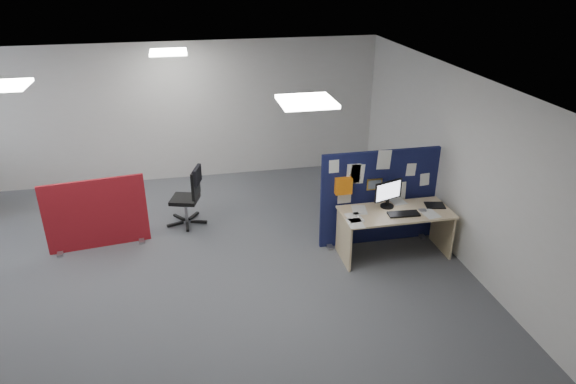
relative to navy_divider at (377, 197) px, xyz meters
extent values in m
plane|color=#53555B|center=(-3.46, -0.28, -0.77)|extent=(9.00, 9.00, 0.00)
cube|color=white|center=(-3.46, -0.28, 1.93)|extent=(9.00, 7.00, 0.02)
cube|color=silver|center=(-3.46, 3.22, 0.58)|extent=(9.00, 0.02, 2.70)
cube|color=silver|center=(1.04, -0.28, 0.58)|extent=(0.02, 7.00, 2.70)
cube|color=white|center=(-1.46, -1.28, 1.90)|extent=(0.60, 0.60, 0.04)
cube|color=white|center=(-4.96, 0.22, 1.90)|extent=(0.60, 0.60, 0.04)
cube|color=white|center=(-2.96, 2.22, 1.90)|extent=(0.60, 0.60, 0.04)
cube|color=#0F1A38|center=(0.02, 0.00, -0.01)|extent=(1.84, 0.06, 1.52)
cube|color=gray|center=(-0.75, 0.00, -0.75)|extent=(0.08, 0.30, 0.04)
cube|color=gray|center=(0.79, 0.00, -0.75)|extent=(0.08, 0.30, 0.04)
cube|color=white|center=(-0.72, -0.03, 0.58)|extent=(0.15, 0.01, 0.20)
cube|color=white|center=(-0.36, -0.03, 0.43)|extent=(0.21, 0.01, 0.30)
cube|color=white|center=(0.05, -0.03, 0.62)|extent=(0.21, 0.01, 0.30)
cube|color=white|center=(0.49, -0.03, 0.42)|extent=(0.15, 0.01, 0.20)
cube|color=white|center=(-0.54, -0.03, 0.12)|extent=(0.21, 0.01, 0.30)
cube|color=white|center=(0.34, -0.03, 0.08)|extent=(0.21, 0.01, 0.30)
cube|color=white|center=(0.74, -0.03, 0.24)|extent=(0.15, 0.01, 0.20)
cube|color=white|center=(-0.10, -0.03, -0.23)|extent=(0.21, 0.01, 0.30)
cube|color=white|center=(-0.42, -0.03, 0.44)|extent=(0.21, 0.01, 0.30)
cube|color=gold|center=(-0.08, -0.03, 0.23)|extent=(0.24, 0.01, 0.18)
cube|color=orange|center=(-0.58, -0.08, 0.27)|extent=(0.25, 0.10, 0.25)
cube|color=#D5C088|center=(0.12, -0.45, -0.05)|extent=(1.62, 0.72, 0.03)
cube|color=#D5C088|center=(-0.66, -0.45, -0.42)|extent=(0.03, 0.66, 0.70)
cube|color=#D5C088|center=(0.91, -0.45, -0.42)|extent=(0.03, 0.66, 0.70)
cube|color=#D5C088|center=(0.12, -0.11, -0.22)|extent=(1.46, 0.02, 0.30)
cylinder|color=black|center=(0.05, -0.28, -0.03)|extent=(0.20, 0.20, 0.02)
cube|color=black|center=(0.05, -0.28, 0.03)|extent=(0.05, 0.04, 0.10)
cube|color=black|center=(0.05, -0.28, 0.23)|extent=(0.46, 0.18, 0.30)
cube|color=white|center=(0.05, -0.30, 0.23)|extent=(0.41, 0.14, 0.26)
cube|color=black|center=(0.19, -0.57, -0.02)|extent=(0.46, 0.21, 0.02)
cube|color=gray|center=(0.50, -0.52, -0.02)|extent=(0.10, 0.07, 0.03)
cube|color=black|center=(0.76, -0.39, -0.03)|extent=(0.32, 0.28, 0.01)
cube|color=maroon|center=(-4.23, 0.71, -0.20)|extent=(1.50, 0.24, 1.13)
cube|color=gray|center=(-4.83, 0.71, -0.75)|extent=(0.08, 0.30, 0.04)
cube|color=gray|center=(-3.63, 0.71, -0.75)|extent=(0.08, 0.30, 0.04)
cube|color=black|center=(-2.70, 1.14, -0.73)|extent=(0.28, 0.13, 0.04)
cube|color=black|center=(-2.78, 1.37, -0.73)|extent=(0.20, 0.26, 0.04)
cube|color=black|center=(-3.02, 1.36, -0.73)|extent=(0.21, 0.25, 0.04)
cube|color=black|center=(-3.09, 1.13, -0.73)|extent=(0.28, 0.14, 0.04)
cube|color=black|center=(-2.90, 0.99, -0.73)|extent=(0.05, 0.28, 0.04)
cylinder|color=gray|center=(-2.90, 1.20, -0.53)|extent=(0.06, 0.06, 0.39)
cube|color=black|center=(-2.90, 1.20, -0.32)|extent=(0.54, 0.54, 0.07)
cube|color=black|center=(-2.70, 1.14, -0.02)|extent=(0.16, 0.39, 0.47)
cube|color=black|center=(-2.67, 1.13, 0.12)|extent=(0.16, 0.36, 0.28)
cube|color=white|center=(-0.54, -0.51, -0.04)|extent=(0.23, 0.31, 0.00)
cube|color=white|center=(-0.39, -0.29, -0.04)|extent=(0.26, 0.33, 0.00)
cube|color=white|center=(0.57, -0.62, -0.04)|extent=(0.25, 0.32, 0.00)
cube|color=white|center=(-0.58, -0.68, -0.04)|extent=(0.23, 0.31, 0.00)
cube|color=white|center=(0.27, -0.11, -0.04)|extent=(0.24, 0.32, 0.00)
camera|label=1|loc=(-2.79, -6.65, 3.38)|focal=32.00mm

